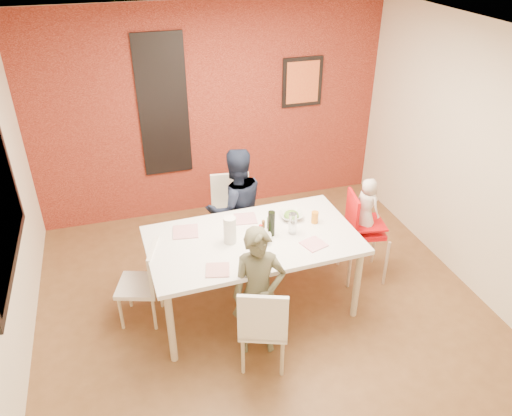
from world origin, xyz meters
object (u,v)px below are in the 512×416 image
object	(u,v)px
chair_far	(232,211)
high_chair	(361,228)
wine_bottle	(271,224)
chair_left	(146,280)
paper_towel_roll	(230,230)
dining_table	(253,244)
toddler	(367,205)
chair_near	(263,324)
child_near	(259,293)
child_far	(236,208)

from	to	relation	value
chair_far	high_chair	distance (m)	1.50
chair_far	wine_bottle	size ratio (longest dim) A/B	3.70
chair_left	high_chair	bearing A→B (deg)	109.12
chair_far	wine_bottle	xyz separation A→B (m)	(0.13, -1.05, 0.43)
paper_towel_roll	dining_table	bearing A→B (deg)	-0.09
toddler	chair_near	bearing A→B (deg)	103.21
child_near	wine_bottle	bearing A→B (deg)	73.31
high_chair	child_far	distance (m)	1.38
chair_near	child_near	xyz separation A→B (m)	(0.03, 0.24, 0.14)
child_near	child_far	distance (m)	1.38
dining_table	child_far	distance (m)	0.81
child_far	paper_towel_roll	xyz separation A→B (m)	(-0.26, -0.80, 0.26)
toddler	dining_table	bearing A→B (deg)	76.15
dining_table	toddler	bearing A→B (deg)	6.55
chair_left	wine_bottle	distance (m)	1.33
chair_far	high_chair	size ratio (longest dim) A/B	0.93
chair_far	chair_left	xyz separation A→B (m)	(-1.09, -0.93, -0.06)
chair_far	chair_left	size ratio (longest dim) A/B	1.12
toddler	paper_towel_roll	size ratio (longest dim) A/B	2.23
dining_table	chair_near	bearing A→B (deg)	-100.25
dining_table	child_far	size ratio (longest dim) A/B	1.45
chair_near	child_far	size ratio (longest dim) A/B	0.64
paper_towel_roll	toddler	bearing A→B (deg)	5.58
chair_near	child_near	bearing A→B (deg)	-76.19
chair_far	chair_left	bearing A→B (deg)	-133.16
chair_far	toddler	xyz separation A→B (m)	(1.24, -0.90, 0.37)
chair_near	high_chair	bearing A→B (deg)	-124.92
child_far	paper_towel_roll	distance (m)	0.89
high_chair	toddler	world-z (taller)	toddler
chair_near	chair_far	distance (m)	1.86
child_near	high_chair	bearing A→B (deg)	39.05
child_near	paper_towel_roll	world-z (taller)	child_near
chair_left	wine_bottle	bearing A→B (deg)	102.67
chair_left	child_far	bearing A→B (deg)	140.39
chair_left	toddler	world-z (taller)	toddler
chair_near	child_near	size ratio (longest dim) A/B	0.70
paper_towel_roll	chair_left	bearing A→B (deg)	171.62
child_far	toddler	world-z (taller)	child_far
chair_left	toddler	bearing A→B (deg)	108.91
dining_table	high_chair	world-z (taller)	high_chair
paper_towel_roll	chair_far	bearing A→B (deg)	75.30
toddler	chair_far	bearing A→B (deg)	33.51
dining_table	child_near	world-z (taller)	child_near
dining_table	high_chair	bearing A→B (deg)	7.06
chair_far	chair_left	world-z (taller)	chair_far
high_chair	chair_far	bearing A→B (deg)	63.41
dining_table	chair_left	xyz separation A→B (m)	(-1.04, 0.12, -0.29)
high_chair	wine_bottle	distance (m)	1.14
chair_left	child_near	bearing A→B (deg)	71.57
chair_left	chair_far	bearing A→B (deg)	148.51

